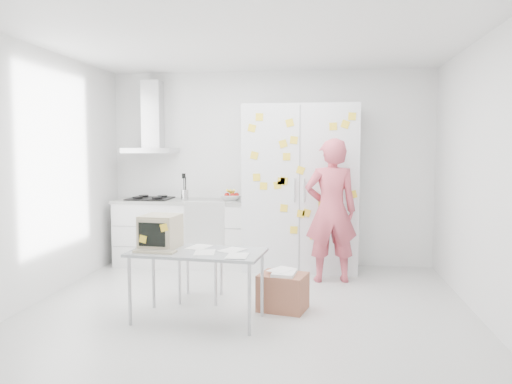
# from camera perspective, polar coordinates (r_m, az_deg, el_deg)

# --- Properties ---
(floor) EXTENTS (4.50, 4.00, 0.02)m
(floor) POSITION_cam_1_polar(r_m,az_deg,el_deg) (5.30, -0.76, -13.02)
(floor) COLOR silver
(floor) RESTS_ON ground
(walls) EXTENTS (4.52, 4.01, 2.70)m
(walls) POSITION_cam_1_polar(r_m,az_deg,el_deg) (5.76, 0.25, 2.23)
(walls) COLOR white
(walls) RESTS_ON ground
(ceiling) EXTENTS (4.50, 4.00, 0.02)m
(ceiling) POSITION_cam_1_polar(r_m,az_deg,el_deg) (5.15, -0.80, 17.00)
(ceiling) COLOR white
(ceiling) RESTS_ON walls
(counter_run) EXTENTS (1.84, 0.63, 1.28)m
(counter_run) POSITION_cam_1_polar(r_m,az_deg,el_deg) (7.05, -8.46, -4.50)
(counter_run) COLOR white
(counter_run) RESTS_ON ground
(range_hood) EXTENTS (0.70, 0.48, 1.01)m
(range_hood) POSITION_cam_1_polar(r_m,az_deg,el_deg) (7.23, -11.79, 7.50)
(range_hood) COLOR silver
(range_hood) RESTS_ON walls
(tall_cabinet) EXTENTS (1.50, 0.68, 2.20)m
(tall_cabinet) POSITION_cam_1_polar(r_m,az_deg,el_deg) (6.69, 5.11, 0.45)
(tall_cabinet) COLOR silver
(tall_cabinet) RESTS_ON ground
(person) EXTENTS (0.70, 0.52, 1.75)m
(person) POSITION_cam_1_polar(r_m,az_deg,el_deg) (6.13, 8.57, -2.12)
(person) COLOR #CA4E5D
(person) RESTS_ON ground
(desk) EXTENTS (1.30, 0.74, 0.99)m
(desk) POSITION_cam_1_polar(r_m,az_deg,el_deg) (4.85, -9.42, -5.51)
(desk) COLOR #91969B
(desk) RESTS_ON ground
(chair) EXTENTS (0.49, 0.49, 1.04)m
(chair) POSITION_cam_1_polar(r_m,az_deg,el_deg) (5.48, -6.16, -5.96)
(chair) COLOR silver
(chair) RESTS_ON ground
(cardboard_box) EXTENTS (0.53, 0.46, 0.40)m
(cardboard_box) POSITION_cam_1_polar(r_m,az_deg,el_deg) (5.14, 3.10, -11.25)
(cardboard_box) COLOR #975B41
(cardboard_box) RESTS_ON ground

